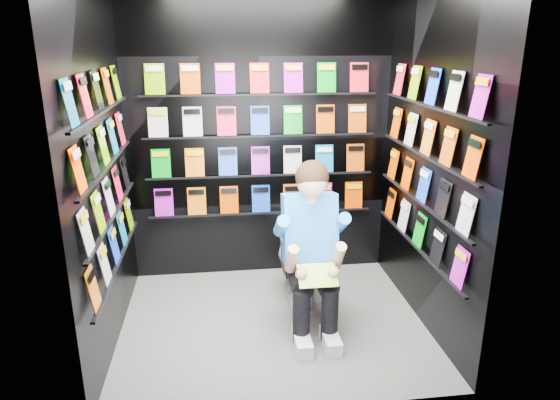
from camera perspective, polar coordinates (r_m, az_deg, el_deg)
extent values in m
plane|color=#555553|center=(4.15, -0.80, -13.90)|extent=(2.40, 2.40, 0.00)
cube|color=black|center=(4.60, -2.30, 6.80)|extent=(2.40, 0.04, 2.60)
cube|color=black|center=(2.68, 1.51, -1.35)|extent=(2.40, 0.04, 2.60)
cube|color=black|center=(3.70, -19.71, 3.01)|extent=(0.04, 2.00, 2.60)
cube|color=black|center=(3.95, 16.74, 4.18)|extent=(0.04, 2.00, 2.60)
imported|color=white|center=(4.34, 2.31, -6.86)|extent=(0.42, 0.75, 0.73)
cube|color=white|center=(4.52, 3.33, -8.93)|extent=(0.26, 0.42, 0.30)
cube|color=white|center=(4.45, 3.37, -7.05)|extent=(0.28, 0.44, 0.03)
cube|color=green|center=(3.60, 4.29, -8.60)|extent=(0.28, 0.17, 0.12)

